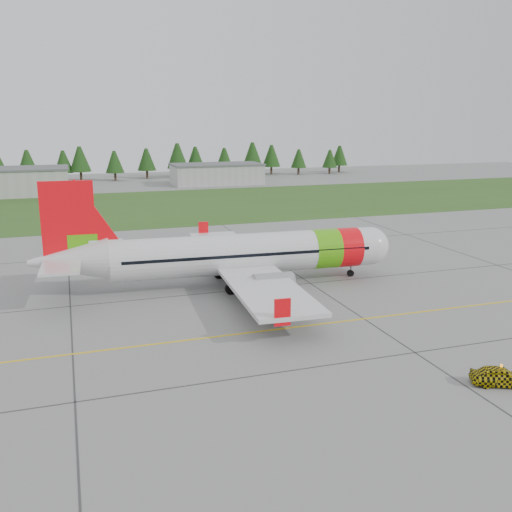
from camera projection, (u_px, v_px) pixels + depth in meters
name	position (u px, v px, depth m)	size (l,w,h in m)	color
ground	(294.00, 370.00, 40.71)	(320.00, 320.00, 0.00)	gray
aircraft	(239.00, 254.00, 60.92)	(38.71, 35.67, 11.72)	silver
follow_me_car	(502.00, 358.00, 38.00)	(1.56, 1.32, 3.87)	#DAC30C
grass_strip	(143.00, 207.00, 116.35)	(320.00, 50.00, 0.03)	#30561E
taxi_guideline	(259.00, 332.00, 48.09)	(120.00, 0.25, 0.02)	gold
hangar_east	(217.00, 175.00, 156.62)	(24.00, 12.00, 5.20)	#A8A8A3
treeline	(117.00, 163.00, 166.84)	(160.00, 8.00, 10.00)	#1C3F14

